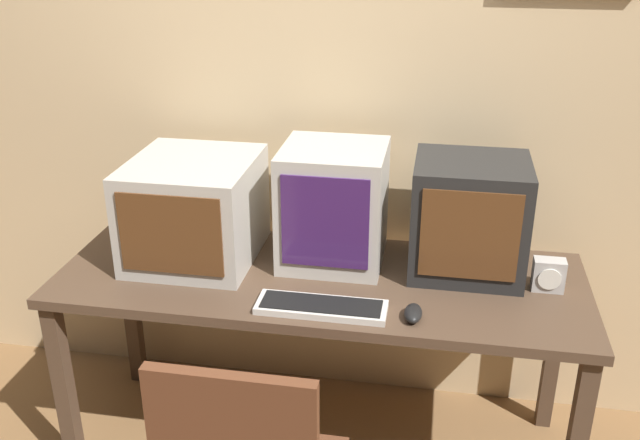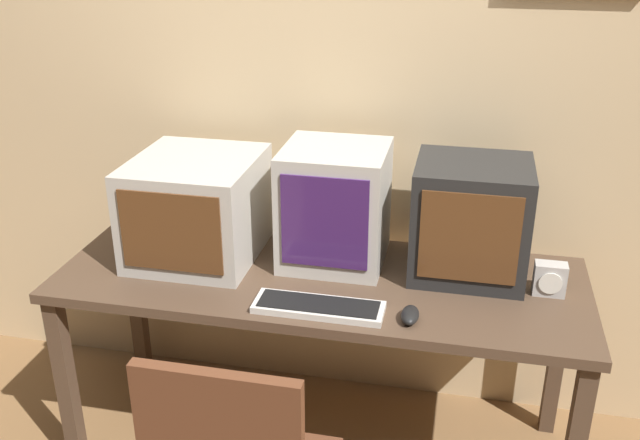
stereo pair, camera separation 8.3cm
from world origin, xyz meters
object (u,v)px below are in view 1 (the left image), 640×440
object	(u,v)px
monitor_right	(469,217)
keyboard_main	(321,307)
monitor_left	(195,209)
monitor_center	(333,205)
desk_clock	(549,275)
mouse_near_keyboard	(413,313)

from	to	relation	value
monitor_right	keyboard_main	xyz separation A→B (m)	(-0.45, -0.37, -0.19)
monitor_left	monitor_center	bearing A→B (deg)	6.81
monitor_right	keyboard_main	world-z (taller)	monitor_right
monitor_right	desk_clock	distance (m)	0.33
monitor_center	mouse_near_keyboard	world-z (taller)	monitor_center
monitor_center	monitor_right	bearing A→B (deg)	0.16
monitor_left	monitor_right	bearing A→B (deg)	3.58
monitor_left	keyboard_main	distance (m)	0.63
monitor_center	mouse_near_keyboard	size ratio (longest dim) A/B	3.98
monitor_center	keyboard_main	world-z (taller)	monitor_center
monitor_left	monitor_center	distance (m)	0.50
monitor_left	desk_clock	size ratio (longest dim) A/B	4.32
keyboard_main	mouse_near_keyboard	distance (m)	0.29
keyboard_main	desk_clock	size ratio (longest dim) A/B	3.73
mouse_near_keyboard	keyboard_main	bearing A→B (deg)	-179.86
monitor_left	mouse_near_keyboard	xyz separation A→B (m)	(0.81, -0.31, -0.16)
keyboard_main	mouse_near_keyboard	size ratio (longest dim) A/B	3.92
monitor_left	desk_clock	bearing A→B (deg)	-2.07
monitor_center	desk_clock	size ratio (longest dim) A/B	3.79
mouse_near_keyboard	desk_clock	bearing A→B (deg)	31.38
monitor_right	keyboard_main	bearing A→B (deg)	-140.62
keyboard_main	mouse_near_keyboard	world-z (taller)	mouse_near_keyboard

